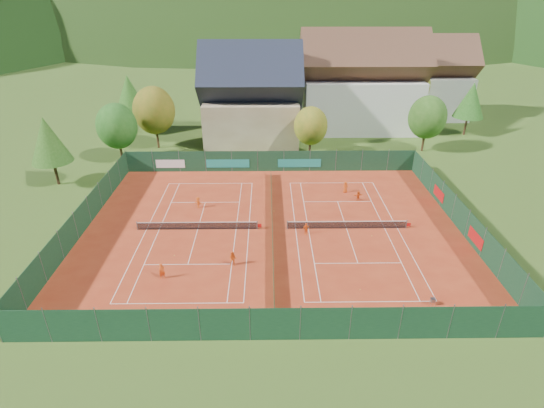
{
  "coord_description": "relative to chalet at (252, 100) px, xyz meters",
  "views": [
    {
      "loc": [
        -0.5,
        -39.19,
        23.25
      ],
      "look_at": [
        0.0,
        2.0,
        2.0
      ],
      "focal_mm": 28.0,
      "sensor_mm": 36.0,
      "label": 1
    }
  ],
  "objects": [
    {
      "name": "clay_pad",
      "position": [
        3.0,
        -30.0,
        -6.62
      ],
      "size": [
        40.0,
        32.0,
        0.01
      ],
      "primitive_type": "cube",
      "color": "#A63218",
      "rests_on": "ground"
    },
    {
      "name": "fence_east",
      "position": [
        23.0,
        -29.95,
        -5.14
      ],
      "size": [
        0.09,
        32.0,
        3.0
      ],
      "color": "#13351F",
      "rests_on": "ground"
    },
    {
      "name": "tree_east_mid",
      "position": [
        37.0,
        2.0,
        -0.56
      ],
      "size": [
        5.04,
        5.04,
        9.0
      ],
      "color": "#472B19",
      "rests_on": "ground"
    },
    {
      "name": "player_right_far_b",
      "position": [
        13.51,
        -23.32,
        -5.99
      ],
      "size": [
        1.22,
        0.59,
        1.27
      ],
      "primitive_type": "imported",
      "rotation": [
        0.0,
        0.0,
        3.33
      ],
      "color": "#E64F14",
      "rests_on": "ground"
    },
    {
      "name": "loose_ball_2",
      "position": [
        3.26,
        -25.98,
        -6.59
      ],
      "size": [
        0.07,
        0.07,
        0.07
      ],
      "primitive_type": "sphere",
      "color": "#CCD833",
      "rests_on": "ground"
    },
    {
      "name": "tree_west_back",
      "position": [
        -21.0,
        4.0,
        0.11
      ],
      "size": [
        5.6,
        5.6,
        10.0
      ],
      "color": "#462F19",
      "rests_on": "ground"
    },
    {
      "name": "ball_hopper",
      "position": [
        15.9,
        -42.36,
        -6.07
      ],
      "size": [
        0.34,
        0.34,
        0.8
      ],
      "color": "slate",
      "rests_on": "ground"
    },
    {
      "name": "player_left_mid",
      "position": [
        -0.73,
        -36.63,
        -5.87
      ],
      "size": [
        0.75,
        0.59,
        1.51
      ],
      "primitive_type": "imported",
      "rotation": [
        0.0,
        0.0,
        -0.02
      ],
      "color": "#E55314",
      "rests_on": "ground"
    },
    {
      "name": "loose_ball_3",
      "position": [
        0.78,
        -24.61,
        -6.59
      ],
      "size": [
        0.07,
        0.07,
        0.07
      ],
      "primitive_type": "sphere",
      "color": "#CCD833",
      "rests_on": "ground"
    },
    {
      "name": "tree_west_side",
      "position": [
        -25.0,
        -18.0,
        -0.56
      ],
      "size": [
        5.04,
        5.04,
        9.0
      ],
      "color": "#462D19",
      "rests_on": "ground"
    },
    {
      "name": "ground",
      "position": [
        3.0,
        -30.0,
        -6.64
      ],
      "size": [
        600.0,
        600.0,
        0.0
      ],
      "primitive_type": "plane",
      "color": "#335119",
      "rests_on": "ground"
    },
    {
      "name": "fence_west",
      "position": [
        -17.0,
        -30.0,
        -5.12
      ],
      "size": [
        0.04,
        32.0,
        3.0
      ],
      "color": "#153B21",
      "rests_on": "ground"
    },
    {
      "name": "fence_north",
      "position": [
        2.54,
        -14.01,
        -5.16
      ],
      "size": [
        40.0,
        0.1,
        3.0
      ],
      "color": "#143821",
      "rests_on": "ground"
    },
    {
      "name": "hotel_block_a",
      "position": [
        19.0,
        6.0,
        0.76
      ],
      "size": [
        21.6,
        11.0,
        17.25
      ],
      "color": "silver",
      "rests_on": "ground"
    },
    {
      "name": "chalet",
      "position": [
        0.0,
        0.0,
        0.0
      ],
      "size": [
        16.2,
        12.0,
        16.0
      ],
      "color": "#C4B08A",
      "rests_on": "ground"
    },
    {
      "name": "court_divider",
      "position": [
        3.0,
        -30.0,
        -6.12
      ],
      "size": [
        0.03,
        28.8,
        1.0
      ],
      "color": "#14371B",
      "rests_on": "ground"
    },
    {
      "name": "hotel_block_b",
      "position": [
        33.0,
        14.0,
        -0.01
      ],
      "size": [
        17.28,
        10.0,
        15.5
      ],
      "color": "silver",
      "rests_on": "ground"
    },
    {
      "name": "player_right_far_a",
      "position": [
        12.31,
        -21.02,
        -5.89
      ],
      "size": [
        0.81,
        0.62,
        1.47
      ],
      "primitive_type": "imported",
      "rotation": [
        0.0,
        0.0,
        3.38
      ],
      "color": "#D34C12",
      "rests_on": "ground"
    },
    {
      "name": "tennis_net_left",
      "position": [
        -4.85,
        -30.0,
        -6.12
      ],
      "size": [
        13.3,
        0.1,
        1.02
      ],
      "color": "#59595B",
      "rests_on": "ground"
    },
    {
      "name": "tree_west_mid",
      "position": [
        -15.0,
        -4.0,
        -0.56
      ],
      "size": [
        6.44,
        6.44,
        9.78
      ],
      "color": "#472F19",
      "rests_on": "ground"
    },
    {
      "name": "court_markings_left",
      "position": [
        -5.0,
        -30.0,
        -6.61
      ],
      "size": [
        11.03,
        23.83,
        0.0
      ],
      "color": "white",
      "rests_on": "ground"
    },
    {
      "name": "loose_ball_1",
      "position": [
        10.42,
        -40.32,
        -6.59
      ],
      "size": [
        0.07,
        0.07,
        0.07
      ],
      "primitive_type": "sphere",
      "color": "#CCD833",
      "rests_on": "ground"
    },
    {
      "name": "fence_south",
      "position": [
        3.0,
        -46.0,
        -5.12
      ],
      "size": [
        40.0,
        0.04,
        3.0
      ],
      "color": "#13361F",
      "rests_on": "ground"
    },
    {
      "name": "tree_west_front",
      "position": [
        -19.0,
        -10.0,
        -1.23
      ],
      "size": [
        5.72,
        5.72,
        8.69
      ],
      "color": "#4C361B",
      "rests_on": "ground"
    },
    {
      "name": "tree_center",
      "position": [
        9.0,
        -8.0,
        -1.91
      ],
      "size": [
        5.01,
        5.01,
        7.6
      ],
      "color": "#412917",
      "rests_on": "ground"
    },
    {
      "name": "tennis_net_right",
      "position": [
        11.15,
        -30.0,
        -6.12
      ],
      "size": [
        13.3,
        0.1,
        1.02
      ],
      "color": "#59595B",
      "rests_on": "ground"
    },
    {
      "name": "player_left_near",
      "position": [
        -6.88,
        -38.5,
        -5.85
      ],
      "size": [
        0.68,
        0.59,
        1.56
      ],
      "primitive_type": "imported",
      "rotation": [
        0.0,
        0.0,
        0.48
      ],
      "color": "#DB4813",
      "rests_on": "ground"
    },
    {
      "name": "tree_east_back",
      "position": [
        29.0,
        10.0,
        0.12
      ],
      "size": [
        7.15,
        7.15,
        10.86
      ],
      "color": "#4B2A1A",
      "rests_on": "ground"
    },
    {
      "name": "loose_ball_4",
      "position": [
        13.37,
        -31.57,
        -6.59
      ],
      "size": [
        0.07,
        0.07,
        0.07
      ],
      "primitive_type": "sphere",
      "color": "#CCD833",
      "rests_on": "ground"
    },
    {
      "name": "tree_east_front",
      "position": [
        27.0,
        -6.0,
        -1.23
      ],
      "size": [
        5.72,
        5.72,
        8.69
      ],
      "color": "#4A301A",
      "rests_on": "ground"
    },
    {
      "name": "player_right_near",
      "position": [
        6.51,
        -31.1,
        -5.96
      ],
      "size": [
        0.85,
        0.62,
        1.33
      ],
      "primitive_type": "imported",
      "rotation": [
        0.0,
        0.0,
        0.42
      ],
      "color": "orange",
      "rests_on": "ground"
    },
    {
      "name": "loose_ball_0",
      "position": [
        -6.55,
        -34.94,
        -6.59
      ],
      "size": [
        0.07,
        0.07,
        0.07
      ],
      "primitive_type": "sphere",
      "color": "#CCD833",
      "rests_on": "ground"
    },
    {
      "name": "court_markings_right",
      "position": [
        11.0,
        -30.0,
        -6.61
      ],
      "size": [
        11.03,
        23.83,
        0.0
      ],
      "color": "white",
      "rests_on": "ground"
    },
    {
      "name": "mountain_backdrop",
      "position": [
        31.54,
        203.48,
        -46.26
      ],
      "size": [
        820.0,
        530.0,
        242.0
      ],
      "color": "black",
      "rests_on": "ground"
    },
    {
      "name": "player_left_far",
      "position": [
        -5.6,
        -25.01,
        -5.92
      ],
      "size": [
        1.02,
        0.77,
        1.41
      ],
      "primitive_type": "imported",
      "rotation": [
        0.0,
        0.0,
        2.84
      ],
      "color": "#D24B12",
      "rests_on": "ground"
    }
  ]
}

